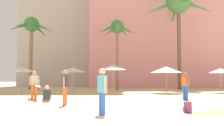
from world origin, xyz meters
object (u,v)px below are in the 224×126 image
at_px(person_near_right, 65,86).
at_px(person_far_right, 102,89).
at_px(cafe_umbrella_0, 22,69).
at_px(backpack, 187,108).
at_px(palm_tree_center, 117,31).
at_px(palm_tree_far_left, 179,6).
at_px(person_near_left, 46,96).
at_px(person_mid_center, 35,84).
at_px(beach_towel, 214,113).
at_px(cafe_umbrella_5, 166,70).
at_px(cafe_umbrella_2, 220,71).
at_px(cafe_umbrella_1, 73,70).
at_px(person_mid_right, 185,85).
at_px(palm_tree_left, 32,30).
at_px(cafe_umbrella_4, 113,67).

xyz_separation_m(person_near_right, person_far_right, (1.79, -2.83, -0.01)).
xyz_separation_m(cafe_umbrella_0, person_far_right, (6.66, -11.31, -1.07)).
distance_m(backpack, person_near_right, 5.64).
xyz_separation_m(palm_tree_center, person_far_right, (-1.41, -16.54, -5.27)).
relative_size(palm_tree_far_left, person_near_left, 11.13).
distance_m(person_mid_center, person_near_right, 4.05).
distance_m(palm_tree_far_left, beach_towel, 19.90).
bearing_deg(person_near_right, cafe_umbrella_5, -123.95).
bearing_deg(palm_tree_far_left, person_near_right, -124.46).
bearing_deg(cafe_umbrella_0, cafe_umbrella_2, 2.39).
xyz_separation_m(cafe_umbrella_1, person_mid_right, (7.48, -6.04, -1.04)).
bearing_deg(person_mid_right, beach_towel, -123.63).
distance_m(beach_towel, person_far_right, 4.39).
relative_size(cafe_umbrella_2, cafe_umbrella_5, 0.77).
bearing_deg(palm_tree_left, cafe_umbrella_4, -39.03).
relative_size(palm_tree_left, backpack, 19.14).
bearing_deg(cafe_umbrella_0, person_near_left, -61.16).
relative_size(beach_towel, person_mid_right, 1.03).
bearing_deg(cafe_umbrella_4, person_mid_center, -134.32).
distance_m(palm_tree_far_left, backpack, 20.01).
xyz_separation_m(cafe_umbrella_1, cafe_umbrella_2, (12.73, 0.39, -0.05)).
bearing_deg(person_near_left, palm_tree_left, -2.38).
xyz_separation_m(cafe_umbrella_5, person_near_right, (-7.11, -8.84, -1.04)).
distance_m(palm_tree_left, person_far_right, 20.74).
relative_size(palm_tree_center, cafe_umbrella_4, 3.03).
height_order(palm_tree_center, person_mid_center, palm_tree_center).
bearing_deg(cafe_umbrella_0, person_mid_right, -26.35).
xyz_separation_m(cafe_umbrella_2, person_mid_right, (-5.25, -6.43, -0.99)).
height_order(cafe_umbrella_0, cafe_umbrella_2, cafe_umbrella_0).
bearing_deg(backpack, person_mid_center, -47.17).
height_order(cafe_umbrella_0, person_near_right, cafe_umbrella_0).
height_order(palm_tree_center, cafe_umbrella_4, palm_tree_center).
distance_m(palm_tree_left, palm_tree_center, 9.61).
height_order(cafe_umbrella_5, person_near_right, cafe_umbrella_5).
height_order(cafe_umbrella_2, person_near_right, cafe_umbrella_2).
distance_m(cafe_umbrella_0, backpack, 14.82).
bearing_deg(palm_tree_center, palm_tree_left, 169.68).
distance_m(cafe_umbrella_1, person_near_right, 8.89).
distance_m(palm_tree_center, person_near_left, 13.77).
relative_size(palm_tree_center, cafe_umbrella_5, 2.69).
bearing_deg(person_far_right, backpack, 164.63).
height_order(palm_tree_far_left, person_mid_center, palm_tree_far_left).
bearing_deg(person_mid_right, palm_tree_left, 108.84).
height_order(palm_tree_far_left, cafe_umbrella_5, palm_tree_far_left).
xyz_separation_m(cafe_umbrella_0, beach_towel, (10.94, -10.91, -1.98)).
distance_m(backpack, person_far_right, 3.37).
bearing_deg(person_near_left, person_mid_right, -108.09).
distance_m(palm_tree_far_left, person_near_right, 19.70).
relative_size(palm_tree_center, cafe_umbrella_2, 3.51).
height_order(palm_tree_far_left, cafe_umbrella_4, palm_tree_far_left).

